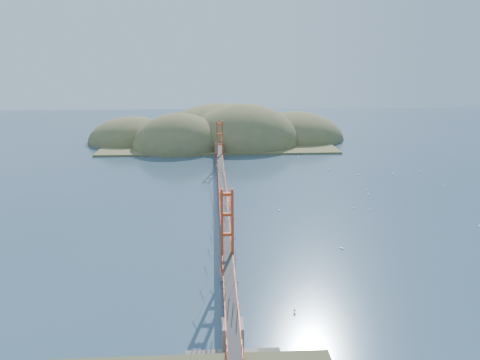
{
  "coord_description": "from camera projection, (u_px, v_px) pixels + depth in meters",
  "views": [
    {
      "loc": [
        -1.53,
        -84.39,
        27.45
      ],
      "look_at": [
        3.32,
        0.0,
        4.69
      ],
      "focal_mm": 35.0,
      "sensor_mm": 36.0,
      "label": 1
    }
  ],
  "objects": [
    {
      "name": "sailboat_14",
      "position": [
        367.0,
        190.0,
        97.63
      ],
      "size": [
        0.58,
        0.58,
        0.62
      ],
      "color": "white",
      "rests_on": "ground"
    },
    {
      "name": "sailboat_5",
      "position": [
        480.0,
        225.0,
        77.11
      ],
      "size": [
        0.51,
        0.56,
        0.63
      ],
      "color": "white",
      "rests_on": "ground"
    },
    {
      "name": "sailboat_8",
      "position": [
        374.0,
        168.0,
        116.13
      ],
      "size": [
        0.58,
        0.58,
        0.65
      ],
      "color": "white",
      "rests_on": "ground"
    },
    {
      "name": "bridge",
      "position": [
        222.0,
        168.0,
        86.93
      ],
      "size": [
        2.2,
        94.4,
        12.0
      ],
      "color": "gray",
      "rests_on": "ground"
    },
    {
      "name": "sailboat_10",
      "position": [
        295.0,
        312.0,
        51.24
      ],
      "size": [
        0.43,
        0.53,
        0.62
      ],
      "color": "white",
      "rests_on": "ground"
    },
    {
      "name": "sailboat_17",
      "position": [
        393.0,
        174.0,
        110.63
      ],
      "size": [
        0.62,
        0.51,
        0.72
      ],
      "color": "white",
      "rests_on": "ground"
    },
    {
      "name": "sailboat_16",
      "position": [
        278.0,
        189.0,
        98.3
      ],
      "size": [
        0.49,
        0.49,
        0.56
      ],
      "color": "white",
      "rests_on": "ground"
    },
    {
      "name": "sailboat_9",
      "position": [
        420.0,
        171.0,
        113.15
      ],
      "size": [
        0.55,
        0.55,
        0.57
      ],
      "color": "white",
      "rests_on": "ground"
    },
    {
      "name": "fort",
      "position": [
        238.0,
        360.0,
        42.34
      ],
      "size": [
        3.7,
        2.3,
        1.75
      ],
      "color": "brown",
      "rests_on": "ground"
    },
    {
      "name": "sailboat_0",
      "position": [
        279.0,
        210.0,
        84.94
      ],
      "size": [
        0.57,
        0.6,
        0.68
      ],
      "color": "white",
      "rests_on": "ground"
    },
    {
      "name": "sailboat_11",
      "position": [
        445.0,
        185.0,
        100.84
      ],
      "size": [
        0.53,
        0.53,
        0.56
      ],
      "color": "white",
      "rests_on": "ground"
    },
    {
      "name": "sailboat_extra_1",
      "position": [
        370.0,
        209.0,
        85.35
      ],
      "size": [
        0.5,
        0.4,
        0.59
      ],
      "color": "white",
      "rests_on": "ground"
    },
    {
      "name": "sailboat_12",
      "position": [
        298.0,
        157.0,
        128.83
      ],
      "size": [
        0.53,
        0.49,
        0.59
      ],
      "color": "white",
      "rests_on": "ground"
    },
    {
      "name": "sailboat_15",
      "position": [
        329.0,
        170.0,
        114.4
      ],
      "size": [
        0.6,
        0.63,
        0.71
      ],
      "color": "white",
      "rests_on": "ground"
    },
    {
      "name": "sailboat_7",
      "position": [
        358.0,
        175.0,
        109.72
      ],
      "size": [
        0.62,
        0.51,
        0.73
      ],
      "color": "white",
      "rests_on": "ground"
    },
    {
      "name": "sailboat_6",
      "position": [
        342.0,
        248.0,
        68.27
      ],
      "size": [
        0.68,
        0.68,
        0.71
      ],
      "color": "white",
      "rests_on": "ground"
    },
    {
      "name": "sailboat_4",
      "position": [
        368.0,
        194.0,
        94.47
      ],
      "size": [
        0.6,
        0.6,
        0.64
      ],
      "color": "white",
      "rests_on": "ground"
    },
    {
      "name": "ground",
      "position": [
        223.0,
        204.0,
        88.57
      ],
      "size": [
        320.0,
        320.0,
        0.0
      ],
      "primitive_type": "plane",
      "color": "#324C64",
      "rests_on": "ground"
    },
    {
      "name": "sailboat_1",
      "position": [
        354.0,
        208.0,
        86.17
      ],
      "size": [
        0.55,
        0.55,
        0.59
      ],
      "color": "white",
      "rests_on": "ground"
    },
    {
      "name": "far_headlands",
      "position": [
        225.0,
        140.0,
        154.75
      ],
      "size": [
        84.0,
        58.0,
        25.0
      ],
      "color": "olive",
      "rests_on": "ground"
    }
  ]
}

